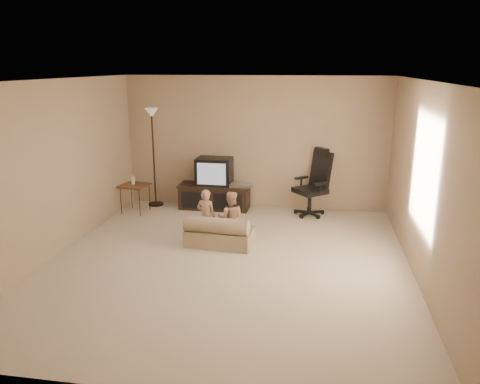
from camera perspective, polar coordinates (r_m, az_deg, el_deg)
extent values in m
plane|color=beige|center=(6.64, -1.50, -8.61)|extent=(5.50, 5.50, 0.00)
plane|color=white|center=(6.08, -1.67, 13.48)|extent=(5.50, 5.50, 0.00)
plane|color=tan|center=(8.91, 1.83, 5.97)|extent=(5.00, 0.00, 5.00)
plane|color=tan|center=(3.71, -9.83, -7.79)|extent=(5.00, 0.00, 5.00)
plane|color=tan|center=(7.15, -21.67, 2.57)|extent=(0.00, 5.50, 5.50)
plane|color=tan|center=(6.27, 21.45, 0.94)|extent=(0.00, 5.50, 5.50)
cube|color=black|center=(9.01, -3.12, -0.70)|extent=(1.33, 0.49, 0.42)
cube|color=black|center=(8.95, -3.15, 0.78)|extent=(1.36, 0.53, 0.04)
cube|color=black|center=(8.86, -5.44, -0.99)|extent=(0.55, 0.03, 0.32)
cube|color=black|center=(8.72, -1.50, -1.20)|extent=(0.55, 0.03, 0.32)
cube|color=black|center=(8.90, -3.14, 2.54)|extent=(0.67, 0.48, 0.52)
cube|color=silver|center=(8.67, -3.51, 2.19)|extent=(0.54, 0.02, 0.40)
cube|color=silver|center=(8.79, 0.06, 0.85)|extent=(0.38, 0.27, 0.06)
cylinder|color=black|center=(8.66, 8.48, -1.28)|extent=(0.07, 0.07, 0.39)
cube|color=black|center=(8.60, 8.54, 0.17)|extent=(0.69, 0.69, 0.09)
cube|color=black|center=(8.66, 9.85, 2.70)|extent=(0.44, 0.47, 0.69)
cube|color=black|center=(8.60, 9.95, 4.82)|extent=(0.27, 0.29, 0.16)
cube|color=black|center=(8.76, 7.49, 1.74)|extent=(0.25, 0.23, 0.04)
cube|color=black|center=(8.36, 9.74, 1.00)|extent=(0.25, 0.23, 0.04)
cube|color=brown|center=(8.90, -12.73, 0.78)|extent=(0.54, 0.54, 0.03)
cylinder|color=black|center=(8.90, -14.32, -1.05)|extent=(0.01, 0.01, 0.53)
cylinder|color=black|center=(8.71, -12.16, -1.27)|extent=(0.01, 0.01, 0.53)
cylinder|color=black|center=(9.22, -13.08, -0.41)|extent=(0.01, 0.01, 0.53)
cylinder|color=black|center=(9.04, -10.97, -0.61)|extent=(0.01, 0.01, 0.53)
cylinder|color=white|center=(8.94, -12.91, 1.37)|extent=(0.07, 0.07, 0.13)
cone|color=beige|center=(8.91, -12.94, 1.94)|extent=(0.05, 0.05, 0.05)
cylinder|color=black|center=(9.43, -10.21, -1.45)|extent=(0.30, 0.30, 0.03)
cylinder|color=black|center=(9.21, -10.47, 3.87)|extent=(0.03, 0.03, 1.79)
cone|color=beige|center=(9.08, -10.75, 9.48)|extent=(0.25, 0.25, 0.17)
cube|color=tan|center=(7.23, -2.46, -5.46)|extent=(1.05, 0.63, 0.26)
cylinder|color=tan|center=(6.99, -2.89, -4.11)|extent=(1.00, 0.32, 0.24)
imported|color=tan|center=(7.21, -4.13, -3.01)|extent=(0.36, 0.30, 0.87)
imported|color=tan|center=(7.16, -1.17, -3.20)|extent=(0.43, 0.27, 0.84)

